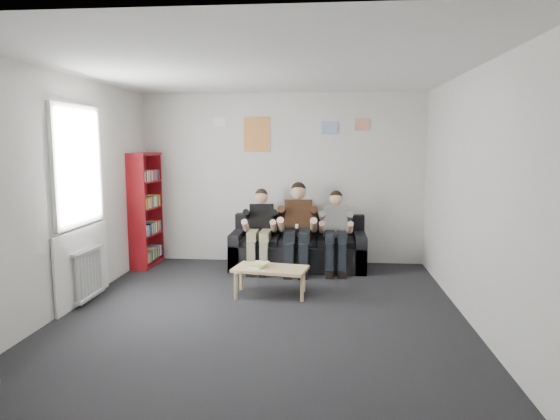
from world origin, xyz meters
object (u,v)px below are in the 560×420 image
at_px(sofa, 298,249).
at_px(person_left, 260,230).
at_px(bookshelf, 146,210).
at_px(coffee_table, 271,271).
at_px(person_middle, 298,228).
at_px(person_right, 336,232).

bearing_deg(sofa, person_left, -161.59).
relative_size(bookshelf, coffee_table, 1.95).
distance_m(sofa, person_middle, 0.42).
distance_m(person_left, person_right, 1.14).
distance_m(bookshelf, person_left, 1.83).
xyz_separation_m(bookshelf, person_right, (2.95, -0.13, -0.28)).
relative_size(sofa, person_right, 1.70).
bearing_deg(bookshelf, person_middle, -1.37).
bearing_deg(person_left, sofa, 11.63).
distance_m(sofa, person_left, 0.68).
bearing_deg(person_right, sofa, 165.91).
relative_size(bookshelf, person_middle, 1.33).
bearing_deg(coffee_table, bookshelf, 146.07).
bearing_deg(person_middle, bookshelf, 172.94).
relative_size(coffee_table, person_left, 0.74).
height_order(sofa, person_right, person_right).
relative_size(bookshelf, person_left, 1.44).
relative_size(sofa, bookshelf, 1.16).
height_order(sofa, bookshelf, bookshelf).
bearing_deg(person_middle, sofa, 86.23).
xyz_separation_m(coffee_table, person_middle, (0.27, 1.28, 0.33)).
height_order(bookshelf, person_left, bookshelf).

